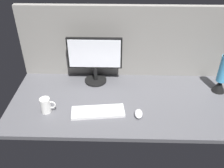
{
  "coord_description": "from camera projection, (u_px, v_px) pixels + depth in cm",
  "views": [
    {
      "loc": [
        -10.3,
        -149.85,
        115.41
      ],
      "look_at": [
        -11.43,
        0.0,
        14.0
      ],
      "focal_mm": 40.07,
      "sensor_mm": 36.0,
      "label": 1
    }
  ],
  "objects": [
    {
      "name": "ground_plane",
      "position": [
        131.0,
        101.0,
        1.89
      ],
      "size": [
        180.0,
        80.0,
        3.0
      ],
      "primitive_type": "cube",
      "color": "#515156"
    },
    {
      "name": "cubicle_wall_back",
      "position": [
        131.0,
        42.0,
        2.03
      ],
      "size": [
        180.0,
        5.0,
        59.9
      ],
      "color": "gray",
      "rests_on": "ground_plane"
    },
    {
      "name": "monitor",
      "position": [
        95.0,
        58.0,
        1.98
      ],
      "size": [
        43.14,
        18.0,
        38.73
      ],
      "color": "black",
      "rests_on": "ground_plane"
    },
    {
      "name": "keyboard",
      "position": [
        98.0,
        112.0,
        1.75
      ],
      "size": [
        38.24,
        17.14,
        2.0
      ],
      "primitive_type": "cube",
      "rotation": [
        0.0,
        0.0,
        0.11
      ],
      "color": "silver",
      "rests_on": "ground_plane"
    },
    {
      "name": "mouse",
      "position": [
        139.0,
        114.0,
        1.73
      ],
      "size": [
        6.05,
        9.86,
        3.4
      ],
      "primitive_type": "ellipsoid",
      "rotation": [
        0.0,
        0.0,
        -0.05
      ],
      "color": "silver",
      "rests_on": "ground_plane"
    },
    {
      "name": "mug_ceramic_white",
      "position": [
        46.0,
        105.0,
        1.74
      ],
      "size": [
        10.91,
        7.15,
        11.18
      ],
      "color": "white",
      "rests_on": "ground_plane"
    },
    {
      "name": "lava_lamp",
      "position": [
        222.0,
        75.0,
        1.9
      ],
      "size": [
        10.52,
        10.52,
        34.44
      ],
      "color": "black",
      "rests_on": "ground_plane"
    }
  ]
}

